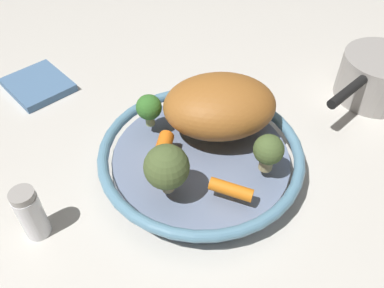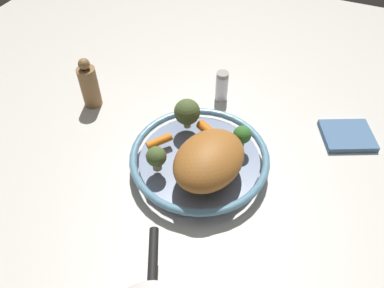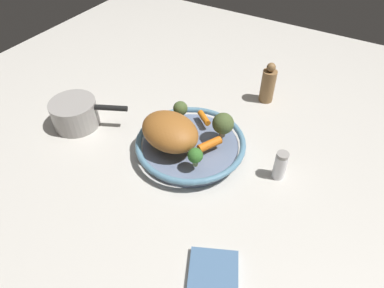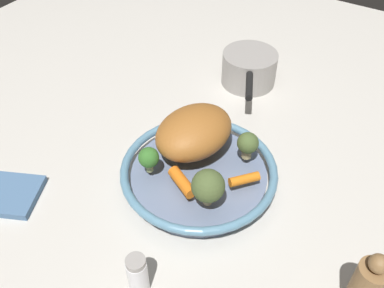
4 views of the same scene
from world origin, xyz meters
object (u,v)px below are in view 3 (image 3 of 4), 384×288
at_px(roast_chicken_piece, 170,131).
at_px(salt_shaker, 280,165).
at_px(broccoli_floret_mid, 195,156).
at_px(dish_towel, 213,277).
at_px(baby_carrot_right, 204,118).
at_px(baby_carrot_left, 209,145).
at_px(pepper_mill, 268,84).
at_px(saucepan, 75,113).
at_px(broccoli_floret_edge, 223,124).
at_px(serving_bowl, 191,145).
at_px(broccoli_floret_large, 180,109).

bearing_deg(roast_chicken_piece, salt_shaker, 104.69).
bearing_deg(broccoli_floret_mid, dish_towel, 37.71).
xyz_separation_m(baby_carrot_right, dish_towel, (0.38, 0.23, -0.05)).
bearing_deg(salt_shaker, baby_carrot_left, -77.38).
height_order(pepper_mill, saucepan, pepper_mill).
bearing_deg(broccoli_floret_edge, pepper_mill, 175.15).
relative_size(serving_bowl, saucepan, 1.38).
bearing_deg(broccoli_floret_edge, roast_chicken_piece, -48.64).
distance_m(serving_bowl, saucepan, 0.36).
relative_size(broccoli_floret_large, dish_towel, 0.49).
distance_m(serving_bowl, baby_carrot_right, 0.10).
bearing_deg(broccoli_floret_large, broccoli_floret_edge, 87.34).
relative_size(roast_chicken_piece, broccoli_floret_large, 2.92).
bearing_deg(broccoli_floret_large, saucepan, -64.65).
bearing_deg(broccoli_floret_edge, saucepan, -73.06).
relative_size(serving_bowl, salt_shaker, 3.65).
bearing_deg(pepper_mill, broccoli_floret_edge, -4.85).
height_order(saucepan, dish_towel, saucepan).
bearing_deg(dish_towel, baby_carrot_left, -149.92).
distance_m(serving_bowl, broccoli_floret_large, 0.11).
xyz_separation_m(pepper_mill, saucepan, (0.40, -0.44, -0.02)).
bearing_deg(broccoli_floret_mid, baby_carrot_right, -158.17).
relative_size(broccoli_floret_mid, pepper_mill, 0.38).
relative_size(broccoli_floret_mid, broccoli_floret_edge, 0.73).
bearing_deg(broccoli_floret_mid, broccoli_floret_large, -136.99).
bearing_deg(roast_chicken_piece, dish_towel, 46.33).
xyz_separation_m(broccoli_floret_mid, salt_shaker, (-0.11, 0.18, -0.04)).
distance_m(salt_shaker, saucepan, 0.60).
distance_m(serving_bowl, dish_towel, 0.36).
bearing_deg(baby_carrot_left, baby_carrot_right, -144.60).
xyz_separation_m(baby_carrot_left, salt_shaker, (-0.04, 0.18, -0.02)).
bearing_deg(serving_bowl, baby_carrot_left, 86.48).
height_order(baby_carrot_right, pepper_mill, pepper_mill).
bearing_deg(saucepan, serving_bowl, 101.27).
height_order(baby_carrot_left, baby_carrot_right, baby_carrot_left).
xyz_separation_m(baby_carrot_right, pepper_mill, (-0.24, 0.10, 0.01)).
bearing_deg(baby_carrot_right, pepper_mill, 158.07).
relative_size(roast_chicken_piece, broccoli_floret_mid, 3.15).
height_order(serving_bowl, baby_carrot_right, baby_carrot_right).
height_order(serving_bowl, broccoli_floret_mid, broccoli_floret_mid).
relative_size(broccoli_floret_edge, salt_shaker, 0.88).
bearing_deg(broccoli_floret_mid, serving_bowl, -142.24).
xyz_separation_m(serving_bowl, baby_carrot_right, (-0.09, -0.01, 0.03)).
height_order(baby_carrot_right, broccoli_floret_large, broccoli_floret_large).
bearing_deg(baby_carrot_left, dish_towel, 30.08).
distance_m(broccoli_floret_mid, saucepan, 0.41).
distance_m(baby_carrot_right, saucepan, 0.38).
distance_m(baby_carrot_left, broccoli_floret_edge, 0.07).
xyz_separation_m(roast_chicken_piece, broccoli_floret_mid, (0.04, 0.10, -0.01)).
bearing_deg(serving_bowl, saucepan, -78.73).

